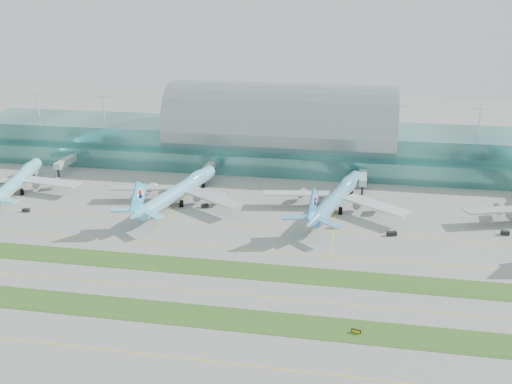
% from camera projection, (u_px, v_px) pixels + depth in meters
% --- Properties ---
extents(ground, '(700.00, 700.00, 0.00)m').
position_uv_depth(ground, '(227.00, 272.00, 189.35)').
color(ground, gray).
rests_on(ground, ground).
extents(terminal, '(340.00, 69.10, 36.00)m').
position_uv_depth(terminal, '(280.00, 137.00, 304.08)').
color(terminal, '#3D7A75').
rests_on(terminal, ground).
extents(grass_strip_near, '(420.00, 12.00, 0.08)m').
position_uv_depth(grass_strip_near, '(205.00, 316.00, 163.36)').
color(grass_strip_near, '#2D591E').
rests_on(grass_strip_near, ground).
extents(grass_strip_far, '(420.00, 12.00, 0.08)m').
position_uv_depth(grass_strip_far, '(228.00, 269.00, 191.19)').
color(grass_strip_far, '#2D591E').
rests_on(grass_strip_far, ground).
extents(taxiline_a, '(420.00, 0.35, 0.01)m').
position_uv_depth(taxiline_a, '(185.00, 358.00, 144.81)').
color(taxiline_a, yellow).
rests_on(taxiline_a, ground).
extents(taxiline_b, '(420.00, 0.35, 0.01)m').
position_uv_depth(taxiline_b, '(217.00, 293.00, 176.36)').
color(taxiline_b, yellow).
rests_on(taxiline_b, ground).
extents(taxiline_c, '(420.00, 0.35, 0.01)m').
position_uv_depth(taxiline_c, '(238.00, 249.00, 206.05)').
color(taxiline_c, yellow).
rests_on(taxiline_c, ground).
extents(taxiline_d, '(420.00, 0.35, 0.01)m').
position_uv_depth(taxiline_d, '(249.00, 226.00, 226.46)').
color(taxiline_d, yellow).
rests_on(taxiline_d, ground).
extents(airliner_a, '(58.93, 67.93, 18.90)m').
position_uv_depth(airliner_a, '(17.00, 180.00, 262.56)').
color(airliner_a, '#6EDAF2').
rests_on(airliner_a, ground).
extents(airliner_b, '(62.87, 72.32, 20.05)m').
position_uv_depth(airliner_b, '(180.00, 190.00, 248.87)').
color(airliner_b, '#6ED1F3').
rests_on(airliner_b, ground).
extents(airliner_c, '(62.66, 72.33, 20.18)m').
position_uv_depth(airliner_c, '(337.00, 196.00, 241.00)').
color(airliner_c, '#5FA3D1').
rests_on(airliner_c, ground).
extents(gse_b, '(3.12, 1.76, 1.32)m').
position_uv_depth(gse_b, '(26.00, 210.00, 240.83)').
color(gse_b, black).
rests_on(gse_b, ground).
extents(gse_c, '(3.21, 1.99, 1.43)m').
position_uv_depth(gse_c, '(156.00, 216.00, 234.53)').
color(gse_c, black).
rests_on(gse_c, ground).
extents(gse_d, '(3.46, 2.45, 1.51)m').
position_uv_depth(gse_d, '(205.00, 205.00, 245.61)').
color(gse_d, black).
rests_on(gse_d, ground).
extents(gse_e, '(4.04, 2.61, 1.60)m').
position_uv_depth(gse_e, '(336.00, 226.00, 224.23)').
color(gse_e, '#E6B70D').
rests_on(gse_e, ground).
extents(gse_f, '(4.11, 2.86, 1.66)m').
position_uv_depth(gse_f, '(392.00, 233.00, 217.18)').
color(gse_f, black).
rests_on(gse_f, ground).
extents(gse_g, '(3.18, 1.82, 1.63)m').
position_uv_depth(gse_g, '(505.00, 233.00, 217.88)').
color(gse_g, black).
rests_on(gse_g, ground).
extents(taxiway_sign_east, '(2.64, 1.00, 1.13)m').
position_uv_depth(taxiway_sign_east, '(356.00, 331.00, 155.36)').
color(taxiway_sign_east, black).
rests_on(taxiway_sign_east, ground).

